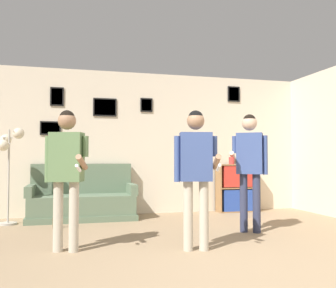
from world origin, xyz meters
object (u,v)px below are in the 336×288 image
object	(u,v)px
person_player_foreground_left	(66,165)
bottle_on_floor	(55,222)
couch	(82,201)
floor_lamp	(9,151)
person_watcher_holding_cup	(250,159)
bookshelf	(237,188)
person_player_foreground_center	(196,165)

from	to	relation	value
person_player_foreground_left	bottle_on_floor	distance (m)	1.74
couch	floor_lamp	size ratio (longest dim) A/B	1.18
floor_lamp	person_player_foreground_left	distance (m)	2.24
couch	person_watcher_holding_cup	world-z (taller)	person_watcher_holding_cup
floor_lamp	bottle_on_floor	world-z (taller)	floor_lamp
person_watcher_holding_cup	bottle_on_floor	bearing A→B (deg)	159.84
person_player_foreground_left	bookshelf	bearing A→B (deg)	37.54
couch	floor_lamp	distance (m)	1.46
couch	bottle_on_floor	world-z (taller)	couch
person_player_foreground_left	person_player_foreground_center	distance (m)	1.47
person_player_foreground_center	person_watcher_holding_cup	bearing A→B (deg)	36.82
bookshelf	person_player_foreground_left	xyz separation A→B (m)	(-3.24, -2.49, 0.50)
bookshelf	person_player_foreground_center	xyz separation A→B (m)	(-1.80, -2.80, 0.51)
bookshelf	floor_lamp	world-z (taller)	floor_lamp
bookshelf	person_player_foreground_center	size ratio (longest dim) A/B	0.59
couch	person_player_foreground_left	xyz separation A→B (m)	(-0.24, -2.30, 0.66)
floor_lamp	person_player_foreground_left	world-z (taller)	person_player_foreground_left
bookshelf	person_player_foreground_left	world-z (taller)	person_player_foreground_left
couch	bookshelf	distance (m)	3.01
couch	person_watcher_holding_cup	distance (m)	2.99
floor_lamp	person_player_foreground_center	xyz separation A→B (m)	(2.36, -2.34, -0.19)
couch	bookshelf	bearing A→B (deg)	3.62
person_player_foreground_center	bookshelf	bearing A→B (deg)	57.16
couch	person_watcher_holding_cup	xyz separation A→B (m)	(2.28, -1.80, 0.73)
bookshelf	person_player_foreground_center	distance (m)	3.37
person_watcher_holding_cup	bottle_on_floor	distance (m)	3.02
person_player_foreground_center	floor_lamp	bearing A→B (deg)	135.17
bookshelf	bottle_on_floor	xyz separation A→B (m)	(-3.42, -1.00, -0.37)
floor_lamp	person_player_foreground_left	size ratio (longest dim) A/B	0.97
person_player_foreground_left	person_player_foreground_center	bearing A→B (deg)	-12.06
bookshelf	person_player_foreground_left	bearing A→B (deg)	-142.46
person_player_foreground_left	person_watcher_holding_cup	bearing A→B (deg)	11.29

